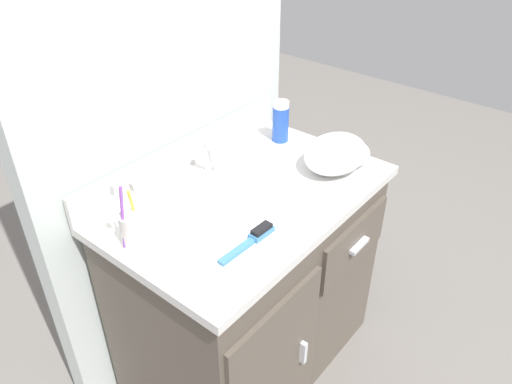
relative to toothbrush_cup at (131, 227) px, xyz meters
name	(u,v)px	position (x,y,z in m)	size (l,w,h in m)	color
ground_plane	(250,355)	(0.38, -0.09, -0.83)	(6.00, 6.00, 0.00)	slate
wall_back	(165,70)	(0.38, 0.24, 0.27)	(1.08, 0.08, 2.20)	silver
vanity	(250,282)	(0.37, -0.10, -0.42)	(0.90, 0.59, 0.78)	brown
backsplash	(185,152)	(0.38, 0.18, 0.00)	(0.90, 0.02, 0.10)	silver
sink_faucet	(208,163)	(0.38, 0.08, 0.00)	(0.09, 0.09, 0.14)	silver
toothbrush_cup	(131,227)	(0.00, 0.00, 0.00)	(0.08, 0.06, 0.20)	silver
shaving_cream_can	(281,121)	(0.72, 0.05, 0.02)	(0.06, 0.06, 0.15)	#234CB2
hairbrush	(254,238)	(0.21, -0.25, -0.04)	(0.20, 0.04, 0.03)	teal
hand_towel	(339,153)	(0.69, -0.22, 0.00)	(0.25, 0.19, 0.11)	white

